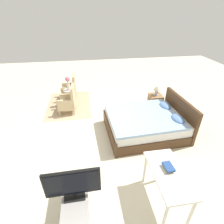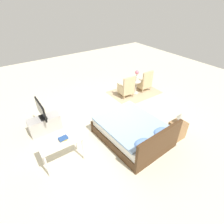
{
  "view_description": "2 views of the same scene",
  "coord_description": "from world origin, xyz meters",
  "px_view_note": "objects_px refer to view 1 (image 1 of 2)",
  "views": [
    {
      "loc": [
        3.82,
        -0.4,
        3.06
      ],
      "look_at": [
        0.16,
        0.17,
        0.82
      ],
      "focal_mm": 28.0,
      "sensor_mm": 36.0,
      "label": 1
    },
    {
      "loc": [
        2.8,
        4.02,
        3.75
      ],
      "look_at": [
        0.23,
        0.3,
        0.59
      ],
      "focal_mm": 28.0,
      "sensor_mm": 36.0,
      "label": 2
    }
  ],
  "objects_px": {
    "flower_vase": "(68,82)",
    "vanity_desk": "(168,178)",
    "book_stack": "(168,167)",
    "bed": "(147,123)",
    "nightstand": "(155,103)",
    "tv_stand": "(77,206)",
    "table_lamp": "(157,89)",
    "armchair_by_window_left": "(70,89)",
    "armchair_by_window_right": "(69,102)",
    "tv_flatscreen": "(73,184)",
    "side_table": "(70,95)"
  },
  "relations": [
    {
      "from": "flower_vase",
      "to": "book_stack",
      "type": "distance_m",
      "value": 4.36
    },
    {
      "from": "flower_vase",
      "to": "vanity_desk",
      "type": "bearing_deg",
      "value": 24.31
    },
    {
      "from": "bed",
      "to": "nightstand",
      "type": "bearing_deg",
      "value": 149.59
    },
    {
      "from": "nightstand",
      "to": "book_stack",
      "type": "xyz_separation_m",
      "value": [
        3.11,
        -1.02,
        0.53
      ]
    },
    {
      "from": "armchair_by_window_right",
      "to": "flower_vase",
      "type": "bearing_deg",
      "value": 179.23
    },
    {
      "from": "tv_stand",
      "to": "tv_flatscreen",
      "type": "xyz_separation_m",
      "value": [
        0.0,
        0.0,
        0.56
      ]
    },
    {
      "from": "armchair_by_window_left",
      "to": "nightstand",
      "type": "xyz_separation_m",
      "value": [
        1.34,
        2.86,
        -0.1
      ]
    },
    {
      "from": "side_table",
      "to": "book_stack",
      "type": "bearing_deg",
      "value": 24.92
    },
    {
      "from": "nightstand",
      "to": "tv_stand",
      "type": "height_order",
      "value": "nightstand"
    },
    {
      "from": "armchair_by_window_left",
      "to": "table_lamp",
      "type": "relative_size",
      "value": 2.79
    },
    {
      "from": "armchair_by_window_left",
      "to": "armchair_by_window_right",
      "type": "relative_size",
      "value": 1.0
    },
    {
      "from": "side_table",
      "to": "vanity_desk",
      "type": "bearing_deg",
      "value": 24.31
    },
    {
      "from": "bed",
      "to": "vanity_desk",
      "type": "distance_m",
      "value": 2.1
    },
    {
      "from": "table_lamp",
      "to": "armchair_by_window_left",
      "type": "bearing_deg",
      "value": -115.09
    },
    {
      "from": "book_stack",
      "to": "bed",
      "type": "bearing_deg",
      "value": 170.08
    },
    {
      "from": "table_lamp",
      "to": "vanity_desk",
      "type": "xyz_separation_m",
      "value": [
        3.19,
        -1.04,
        -0.12
      ]
    },
    {
      "from": "bed",
      "to": "armchair_by_window_left",
      "type": "xyz_separation_m",
      "value": [
        -2.5,
        -2.18,
        0.08
      ]
    },
    {
      "from": "armchair_by_window_right",
      "to": "tv_stand",
      "type": "relative_size",
      "value": 0.96
    },
    {
      "from": "tv_flatscreen",
      "to": "nightstand",
      "type": "bearing_deg",
      "value": 141.45
    },
    {
      "from": "bed",
      "to": "vanity_desk",
      "type": "relative_size",
      "value": 2.06
    },
    {
      "from": "nightstand",
      "to": "bed",
      "type": "bearing_deg",
      "value": -30.41
    },
    {
      "from": "nightstand",
      "to": "book_stack",
      "type": "distance_m",
      "value": 3.32
    },
    {
      "from": "side_table",
      "to": "table_lamp",
      "type": "relative_size",
      "value": 1.74
    },
    {
      "from": "table_lamp",
      "to": "flower_vase",
      "type": "bearing_deg",
      "value": -106.31
    },
    {
      "from": "book_stack",
      "to": "tv_stand",
      "type": "bearing_deg",
      "value": -86.69
    },
    {
      "from": "armchair_by_window_right",
      "to": "nightstand",
      "type": "bearing_deg",
      "value": 83.49
    },
    {
      "from": "flower_vase",
      "to": "vanity_desk",
      "type": "distance_m",
      "value": 4.43
    },
    {
      "from": "tv_stand",
      "to": "vanity_desk",
      "type": "relative_size",
      "value": 0.92
    },
    {
      "from": "side_table",
      "to": "tv_flatscreen",
      "type": "xyz_separation_m",
      "value": [
        4.04,
        0.3,
        0.46
      ]
    },
    {
      "from": "bed",
      "to": "nightstand",
      "type": "height_order",
      "value": "bed"
    },
    {
      "from": "bed",
      "to": "vanity_desk",
      "type": "xyz_separation_m",
      "value": [
        2.03,
        -0.36,
        0.36
      ]
    },
    {
      "from": "armchair_by_window_right",
      "to": "flower_vase",
      "type": "relative_size",
      "value": 1.93
    },
    {
      "from": "armchair_by_window_left",
      "to": "vanity_desk",
      "type": "height_order",
      "value": "armchair_by_window_left"
    },
    {
      "from": "bed",
      "to": "table_lamp",
      "type": "relative_size",
      "value": 6.5
    },
    {
      "from": "bed",
      "to": "vanity_desk",
      "type": "height_order",
      "value": "bed"
    },
    {
      "from": "flower_vase",
      "to": "book_stack",
      "type": "bearing_deg",
      "value": 24.92
    },
    {
      "from": "flower_vase",
      "to": "table_lamp",
      "type": "height_order",
      "value": "flower_vase"
    },
    {
      "from": "vanity_desk",
      "to": "flower_vase",
      "type": "bearing_deg",
      "value": -155.69
    },
    {
      "from": "side_table",
      "to": "armchair_by_window_right",
      "type": "bearing_deg",
      "value": -0.77
    },
    {
      "from": "bed",
      "to": "armchair_by_window_left",
      "type": "distance_m",
      "value": 3.32
    },
    {
      "from": "tv_stand",
      "to": "tv_flatscreen",
      "type": "bearing_deg",
      "value": 0.75
    },
    {
      "from": "nightstand",
      "to": "tv_flatscreen",
      "type": "height_order",
      "value": "tv_flatscreen"
    },
    {
      "from": "bed",
      "to": "armchair_by_window_left",
      "type": "relative_size",
      "value": 2.33
    },
    {
      "from": "vanity_desk",
      "to": "tv_flatscreen",
      "type": "bearing_deg",
      "value": -89.51
    },
    {
      "from": "vanity_desk",
      "to": "bed",
      "type": "bearing_deg",
      "value": 170.03
    },
    {
      "from": "table_lamp",
      "to": "vanity_desk",
      "type": "bearing_deg",
      "value": -18.01
    },
    {
      "from": "table_lamp",
      "to": "tv_flatscreen",
      "type": "distance_m",
      "value": 4.1
    },
    {
      "from": "armchair_by_window_right",
      "to": "tv_flatscreen",
      "type": "relative_size",
      "value": 1.11
    },
    {
      "from": "armchair_by_window_left",
      "to": "side_table",
      "type": "xyz_separation_m",
      "value": [
        0.5,
        0.01,
        -0.02
      ]
    },
    {
      "from": "tv_flatscreen",
      "to": "vanity_desk",
      "type": "distance_m",
      "value": 1.53
    }
  ]
}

